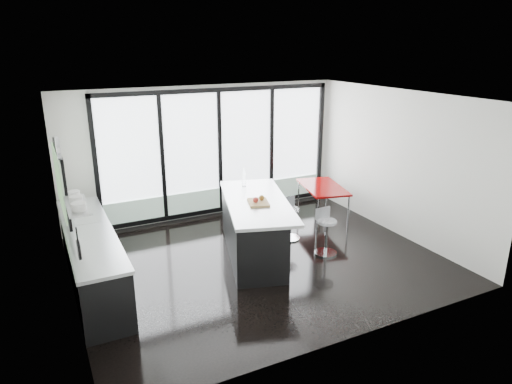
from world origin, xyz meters
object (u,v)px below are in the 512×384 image
island (252,227)px  bar_stool_far (290,223)px  bar_stool_near (326,237)px  red_table (322,202)px

island → bar_stool_far: (0.93, 0.27, -0.20)m
bar_stool_far → bar_stool_near: bearing=-68.1°
island → bar_stool_near: island is taller
bar_stool_near → bar_stool_far: 0.89m
bar_stool_near → red_table: red_table is taller
bar_stool_near → bar_stool_far: size_ratio=1.02×
red_table → bar_stool_near: bearing=-121.8°
island → bar_stool_near: size_ratio=4.16×
island → bar_stool_far: 0.99m
bar_stool_far → red_table: (1.18, 0.64, 0.04)m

